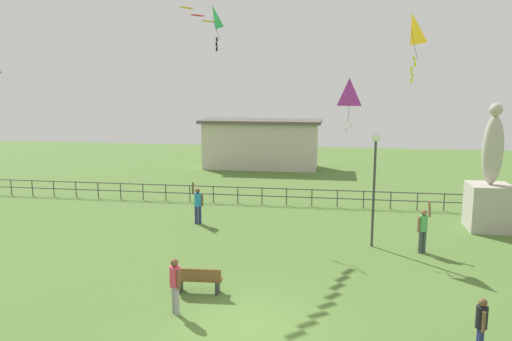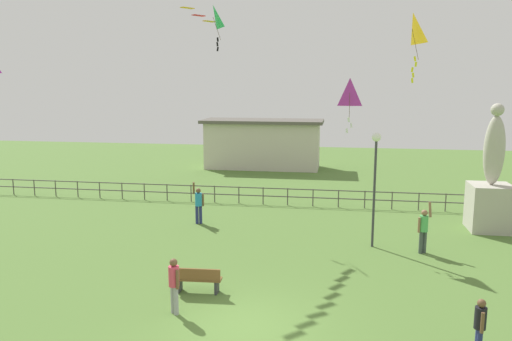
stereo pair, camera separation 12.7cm
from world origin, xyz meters
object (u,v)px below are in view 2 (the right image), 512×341
object	(u,v)px
kite_3	(350,94)
kite_1	(412,31)
lamppost	(375,165)
person_2	(480,324)
person_1	(199,203)
person_3	(424,228)
kite_2	(213,18)
statue_monument	(491,192)
park_bench	(198,279)
person_0	(174,282)

from	to	relation	value
kite_3	kite_1	bearing A→B (deg)	26.17
lamppost	person_2	world-z (taller)	lamppost
person_1	person_3	world-z (taller)	person_3
person_3	kite_2	distance (m)	13.21
lamppost	kite_1	size ratio (longest dim) A/B	1.67
statue_monument	kite_1	world-z (taller)	kite_1
person_2	kite_2	world-z (taller)	kite_2
lamppost	person_3	bearing A→B (deg)	-14.78
person_1	park_bench	bearing A→B (deg)	-74.47
statue_monument	kite_2	xyz separation A→B (m)	(-12.72, 0.17, 7.81)
statue_monument	kite_1	size ratio (longest dim) A/B	2.04
person_0	kite_1	world-z (taller)	kite_1
park_bench	kite_1	distance (m)	13.06
park_bench	kite_2	xyz separation A→B (m)	(-1.65, 9.07, 9.09)
lamppost	kite_3	distance (m)	2.99
person_2	kite_2	size ratio (longest dim) A/B	0.73
statue_monument	person_3	world-z (taller)	statue_monument
statue_monument	park_bench	bearing A→B (deg)	-141.18
person_0	kite_3	xyz separation A→B (m)	(4.91, 7.57, 5.17)
person_0	person_2	world-z (taller)	person_0
lamppost	park_bench	size ratio (longest dim) A/B	3.07
person_3	kite_2	xyz separation A→B (m)	(-9.28, 3.95, 8.53)
person_0	kite_3	distance (m)	10.40
person_2	lamppost	bearing A→B (deg)	103.66
person_3	person_1	bearing A→B (deg)	164.81
person_2	kite_1	distance (m)	12.60
person_3	person_0	bearing A→B (deg)	-139.97
kite_2	person_1	bearing A→B (deg)	-111.54
person_0	person_1	xyz separation A→B (m)	(-1.90, 9.28, 0.06)
kite_3	statue_monument	bearing A→B (deg)	23.83
park_bench	statue_monument	bearing A→B (deg)	38.82
person_3	kite_1	size ratio (longest dim) A/B	0.73
statue_monument	lamppost	xyz separation A→B (m)	(-5.33, -3.28, 1.63)
lamppost	person_1	distance (m)	8.52
person_0	person_2	bearing A→B (deg)	-7.86
person_1	kite_3	bearing A→B (deg)	-14.04
statue_monument	person_1	world-z (taller)	statue_monument
person_1	kite_1	bearing A→B (deg)	-3.13
park_bench	person_3	xyz separation A→B (m)	(7.62, 5.12, 0.56)
person_1	kite_3	size ratio (longest dim) A/B	0.91
statue_monument	kite_2	distance (m)	14.93
person_1	person_2	world-z (taller)	person_1
kite_2	person_0	bearing A→B (deg)	-82.48
person_1	kite_2	bearing A→B (deg)	68.46
statue_monument	person_2	size ratio (longest dim) A/B	3.78
kite_2	kite_3	xyz separation A→B (m)	(6.31, -3.00, -3.43)
person_3	kite_1	bearing A→B (deg)	103.77
person_3	person_2	bearing A→B (deg)	-89.19
statue_monument	park_bench	xyz separation A→B (m)	(-11.07, -8.90, -1.28)
person_2	person_3	xyz separation A→B (m)	(-0.11, 7.72, 0.16)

